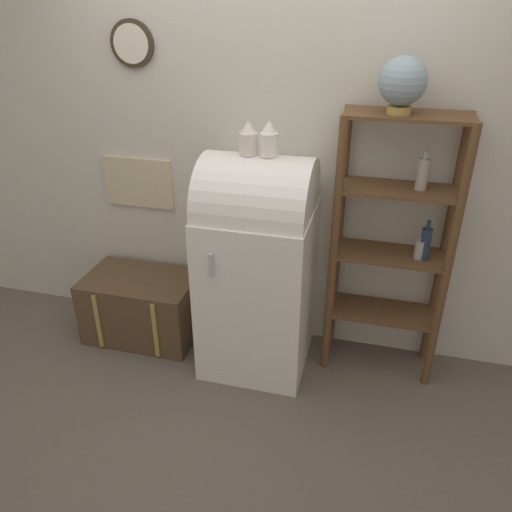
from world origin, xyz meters
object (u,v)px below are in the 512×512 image
Objects in this scene: refrigerator at (258,262)px; globe at (403,82)px; vase_left at (248,139)px; vase_center at (269,140)px; suitcase_trunk at (143,306)px.

globe is at bearing 9.23° from refrigerator.
globe is at bearing 8.24° from vase_left.
vase_left is 0.95× the size of vase_center.
vase_left is at bearing -2.98° from suitcase_trunk.
refrigerator is 1.84× the size of suitcase_trunk.
suitcase_trunk is at bearing 177.20° from vase_center.
refrigerator is 0.75m from vase_left.
refrigerator is 7.61× the size of vase_left.
vase_center is at bearing -1.53° from vase_left.
vase_left is (0.79, -0.04, 1.25)m from suitcase_trunk.
globe is at bearing 9.94° from vase_center.
suitcase_trunk is 1.48m from vase_left.
refrigerator reaches higher than suitcase_trunk.
vase_center reaches higher than vase_left.
globe is 1.46× the size of vase_center.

